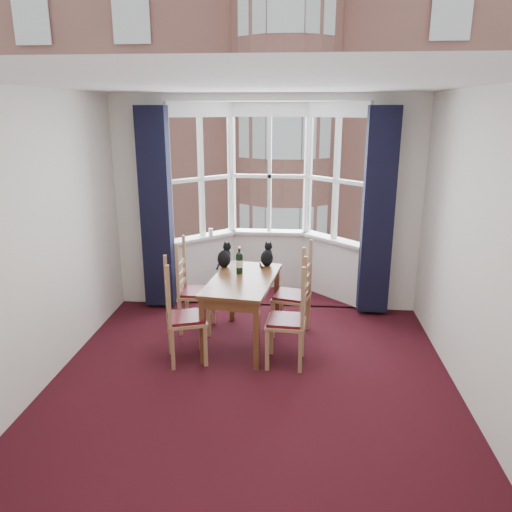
# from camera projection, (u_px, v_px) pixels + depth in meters

# --- Properties ---
(floor) EXTENTS (4.50, 4.50, 0.00)m
(floor) POSITION_uv_depth(u_px,v_px,m) (250.00, 392.00, 4.78)
(floor) COLOR black
(floor) RESTS_ON ground
(ceiling) EXTENTS (4.50, 4.50, 0.00)m
(ceiling) POSITION_uv_depth(u_px,v_px,m) (249.00, 83.00, 3.98)
(ceiling) COLOR white
(ceiling) RESTS_ON floor
(wall_left) EXTENTS (0.00, 4.50, 4.50)m
(wall_left) POSITION_uv_depth(u_px,v_px,m) (31.00, 247.00, 4.54)
(wall_left) COLOR silver
(wall_left) RESTS_ON floor
(wall_right) EXTENTS (0.00, 4.50, 4.50)m
(wall_right) POSITION_uv_depth(u_px,v_px,m) (484.00, 257.00, 4.22)
(wall_right) COLOR silver
(wall_right) RESTS_ON floor
(wall_near) EXTENTS (4.00, 0.00, 4.00)m
(wall_near) POSITION_uv_depth(u_px,v_px,m) (201.00, 389.00, 2.23)
(wall_near) COLOR silver
(wall_near) RESTS_ON floor
(wall_back_pier_left) EXTENTS (0.70, 0.12, 2.80)m
(wall_back_pier_left) POSITION_uv_depth(u_px,v_px,m) (143.00, 203.00, 6.66)
(wall_back_pier_left) COLOR silver
(wall_back_pier_left) RESTS_ON floor
(wall_back_pier_right) EXTENTS (0.70, 0.12, 2.80)m
(wall_back_pier_right) POSITION_uv_depth(u_px,v_px,m) (394.00, 207.00, 6.40)
(wall_back_pier_right) COLOR silver
(wall_back_pier_right) RESTS_ON floor
(bay_window) EXTENTS (2.76, 0.94, 2.80)m
(bay_window) POSITION_uv_depth(u_px,v_px,m) (268.00, 198.00, 7.01)
(bay_window) COLOR white
(bay_window) RESTS_ON floor
(curtain_left) EXTENTS (0.38, 0.22, 2.60)m
(curtain_left) POSITION_uv_depth(u_px,v_px,m) (156.00, 209.00, 6.49)
(curtain_left) COLOR black
(curtain_left) RESTS_ON floor
(curtain_right) EXTENTS (0.38, 0.22, 2.60)m
(curtain_right) POSITION_uv_depth(u_px,v_px,m) (378.00, 213.00, 6.26)
(curtain_right) COLOR black
(curtain_right) RESTS_ON floor
(dining_table) EXTENTS (0.84, 1.34, 0.78)m
(dining_table) POSITION_uv_depth(u_px,v_px,m) (243.00, 288.00, 5.61)
(dining_table) COLOR brown
(dining_table) RESTS_ON floor
(chair_left_near) EXTENTS (0.51, 0.52, 0.92)m
(chair_left_near) POSITION_uv_depth(u_px,v_px,m) (178.00, 320.00, 5.24)
(chair_left_near) COLOR #9E724C
(chair_left_near) RESTS_ON floor
(chair_left_far) EXTENTS (0.40, 0.42, 0.92)m
(chair_left_far) POSITION_uv_depth(u_px,v_px,m) (189.00, 293.00, 6.01)
(chair_left_far) COLOR #9E724C
(chair_left_far) RESTS_ON floor
(chair_right_near) EXTENTS (0.43, 0.45, 0.92)m
(chair_right_near) POSITION_uv_depth(u_px,v_px,m) (295.00, 322.00, 5.18)
(chair_right_near) COLOR #9E724C
(chair_right_near) RESTS_ON floor
(chair_right_far) EXTENTS (0.49, 0.50, 0.92)m
(chair_right_far) POSITION_uv_depth(u_px,v_px,m) (299.00, 298.00, 5.86)
(chair_right_far) COLOR #9E724C
(chair_right_far) RESTS_ON floor
(cat_left) EXTENTS (0.23, 0.26, 0.31)m
(cat_left) POSITION_uv_depth(u_px,v_px,m) (224.00, 257.00, 5.96)
(cat_left) COLOR black
(cat_left) RESTS_ON dining_table
(cat_right) EXTENTS (0.19, 0.23, 0.29)m
(cat_right) POSITION_uv_depth(u_px,v_px,m) (267.00, 257.00, 6.01)
(cat_right) COLOR black
(cat_right) RESTS_ON dining_table
(wine_bottle) EXTENTS (0.08, 0.08, 0.31)m
(wine_bottle) POSITION_uv_depth(u_px,v_px,m) (239.00, 262.00, 5.71)
(wine_bottle) COLOR black
(wine_bottle) RESTS_ON dining_table
(candle_tall) EXTENTS (0.06, 0.06, 0.11)m
(candle_tall) POSITION_uv_depth(u_px,v_px,m) (211.00, 232.00, 7.06)
(candle_tall) COLOR white
(candle_tall) RESTS_ON bay_window
(street) EXTENTS (80.00, 80.00, 0.00)m
(street) POSITION_uv_depth(u_px,v_px,m) (291.00, 229.00, 37.30)
(street) COLOR #333335
(street) RESTS_ON ground
(tenement_building) EXTENTS (18.40, 7.80, 15.20)m
(tenement_building) POSITION_uv_depth(u_px,v_px,m) (287.00, 138.00, 17.71)
(tenement_building) COLOR #9A5E4F
(tenement_building) RESTS_ON street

